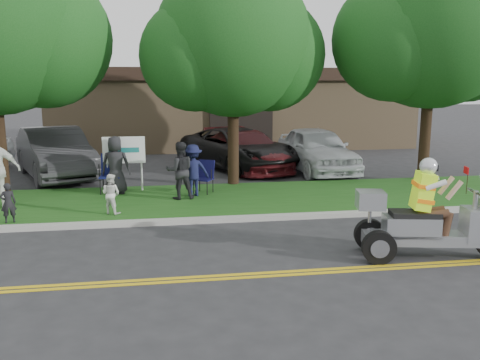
{
  "coord_description": "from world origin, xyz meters",
  "views": [
    {
      "loc": [
        -1.81,
        -8.85,
        3.39
      ],
      "look_at": [
        -0.1,
        2.0,
        1.24
      ],
      "focal_mm": 38.0,
      "sensor_mm": 36.0,
      "label": 1
    }
  ],
  "objects": [
    {
      "name": "commercial_building",
      "position": [
        2.0,
        18.98,
        2.01
      ],
      "size": [
        18.0,
        8.2,
        4.0
      ],
      "color": "#9E7F5B",
      "rests_on": "ground"
    },
    {
      "name": "grass_verge",
      "position": [
        0.0,
        5.2,
        0.06
      ],
      "size": [
        60.0,
        4.0,
        0.1
      ],
      "primitive_type": "cube",
      "color": "#1B5015",
      "rests_on": "ground"
    },
    {
      "name": "ground",
      "position": [
        0.0,
        0.0,
        0.0
      ],
      "size": [
        120.0,
        120.0,
        0.0
      ],
      "primitive_type": "plane",
      "color": "#28282B",
      "rests_on": "ground"
    },
    {
      "name": "spectator_adult_mid",
      "position": [
        -1.29,
        5.26,
        0.92
      ],
      "size": [
        0.84,
        0.68,
        1.62
      ],
      "primitive_type": "imported",
      "rotation": [
        0.0,
        0.0,
        3.23
      ],
      "color": "black",
      "rests_on": "grass_verge"
    },
    {
      "name": "centerline_far",
      "position": [
        0.0,
        -0.42,
        0.01
      ],
      "size": [
        60.0,
        0.1,
        0.01
      ],
      "primitive_type": "cube",
      "color": "gold",
      "rests_on": "ground"
    },
    {
      "name": "spectator_chair_a",
      "position": [
        -0.91,
        5.58,
        0.85
      ],
      "size": [
        1.06,
        0.75,
        1.5
      ],
      "primitive_type": "imported",
      "rotation": [
        0.0,
        0.0,
        3.36
      ],
      "color": "#15193C",
      "rests_on": "grass_verge"
    },
    {
      "name": "tree_mid",
      "position": [
        0.55,
        7.23,
        4.43
      ],
      "size": [
        5.88,
        4.8,
        7.05
      ],
      "color": "#332114",
      "rests_on": "ground"
    },
    {
      "name": "parked_car_left",
      "position": [
        -5.5,
        9.68,
        0.89
      ],
      "size": [
        3.74,
        5.69,
        1.77
      ],
      "primitive_type": "imported",
      "rotation": [
        0.0,
        0.0,
        0.38
      ],
      "color": "#2F2F32",
      "rests_on": "ground"
    },
    {
      "name": "spectator_chair_b",
      "position": [
        -3.13,
        6.24,
        0.96
      ],
      "size": [
        0.88,
        0.62,
        1.71
      ],
      "primitive_type": "imported",
      "rotation": [
        0.0,
        0.0,
        3.05
      ],
      "color": "black",
      "rests_on": "grass_verge"
    },
    {
      "name": "tree_right",
      "position": [
        7.06,
        7.03,
        5.03
      ],
      "size": [
        6.86,
        5.6,
        8.07
      ],
      "color": "#332114",
      "rests_on": "ground"
    },
    {
      "name": "parked_car_far_right",
      "position": [
        4.0,
        9.45,
        0.85
      ],
      "size": [
        2.27,
        5.07,
        1.69
      ],
      "primitive_type": "imported",
      "rotation": [
        0.0,
        0.0,
        0.05
      ],
      "color": "#B6BABE",
      "rests_on": "ground"
    },
    {
      "name": "trike_scooter",
      "position": [
        3.22,
        -0.08,
        0.69
      ],
      "size": [
        3.0,
        1.28,
        1.97
      ],
      "rotation": [
        0.0,
        0.0,
        -0.2
      ],
      "color": "black",
      "rests_on": "ground"
    },
    {
      "name": "child_left",
      "position": [
        -5.38,
        3.4,
        0.58
      ],
      "size": [
        0.4,
        0.33,
        0.96
      ],
      "primitive_type": "imported",
      "rotation": [
        0.0,
        0.0,
        3.46
      ],
      "color": "black",
      "rests_on": "grass_verge"
    },
    {
      "name": "business_sign",
      "position": [
        -2.9,
        6.6,
        1.26
      ],
      "size": [
        1.25,
        0.06,
        1.75
      ],
      "color": "silver",
      "rests_on": "ground"
    },
    {
      "name": "centerline_near",
      "position": [
        0.0,
        -0.58,
        0.01
      ],
      "size": [
        60.0,
        0.1,
        0.01
      ],
      "primitive_type": "cube",
      "color": "gold",
      "rests_on": "ground"
    },
    {
      "name": "lawn_chair_a",
      "position": [
        -0.53,
        6.0,
        0.65
      ],
      "size": [
        0.71,
        0.71,
        0.96
      ],
      "rotation": [
        0.0,
        0.0,
        -0.54
      ],
      "color": "black",
      "rests_on": "grass_verge"
    },
    {
      "name": "child_right",
      "position": [
        -3.07,
        3.88,
        0.61
      ],
      "size": [
        0.62,
        0.58,
        1.02
      ],
      "primitive_type": "imported",
      "rotation": [
        0.0,
        0.0,
        2.62
      ],
      "color": "silver",
      "rests_on": "grass_verge"
    },
    {
      "name": "parked_car_right",
      "position": [
        1.5,
        10.4,
        0.75
      ],
      "size": [
        3.29,
        5.52,
        1.5
      ],
      "primitive_type": "imported",
      "rotation": [
        0.0,
        0.0,
        0.25
      ],
      "color": "#551317",
      "rests_on": "ground"
    },
    {
      "name": "curb",
      "position": [
        0.0,
        3.05,
        0.06
      ],
      "size": [
        60.0,
        0.25,
        0.12
      ],
      "primitive_type": "cube",
      "color": "#A8A89E",
      "rests_on": "ground"
    },
    {
      "name": "parked_car_mid",
      "position": [
        1.18,
        10.65,
        0.79
      ],
      "size": [
        4.72,
        6.23,
        1.57
      ],
      "primitive_type": "imported",
      "rotation": [
        0.0,
        0.0,
        0.43
      ],
      "color": "black",
      "rests_on": "ground"
    },
    {
      "name": "lawn_chair_b",
      "position": [
        -3.3,
        6.48,
        0.75
      ],
      "size": [
        0.65,
        0.67,
        1.15
      ],
      "rotation": [
        0.0,
        0.0,
        -0.07
      ],
      "color": "black",
      "rests_on": "grass_verge"
    }
  ]
}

